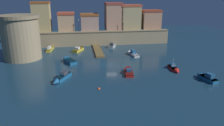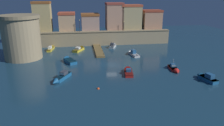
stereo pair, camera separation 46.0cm
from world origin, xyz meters
name	(u,v)px [view 2 (the right image)]	position (x,y,z in m)	size (l,w,h in m)	color
ground_plane	(112,65)	(0.00, 0.00, 0.00)	(120.80, 120.80, 0.00)	#19384C
quay_wall	(102,38)	(0.00, 21.14, 2.31)	(45.20, 2.32, 4.59)	#9E8966
old_town_backdrop	(102,18)	(0.52, 24.77, 8.25)	(42.58, 6.19, 9.58)	tan
fortress_tower	(22,37)	(-21.90, 8.78, 5.65)	(10.04, 10.04, 11.18)	#9E8966
pier_dock	(98,50)	(-1.96, 13.09, 0.24)	(2.27, 14.08, 0.70)	brown
quay_lamp_0	(79,24)	(-7.12, 21.14, 7.08)	(0.32, 0.32, 3.80)	black
quay_lamp_1	(124,24)	(7.27, 21.14, 6.65)	(0.32, 0.32, 3.05)	black
moored_boat_0	(80,49)	(-7.35, 14.99, 0.43)	(4.10, 5.99, 1.70)	gold
moored_boat_1	(69,60)	(-10.18, 3.73, 0.43)	(3.94, 5.48, 1.76)	#195689
moored_boat_2	(113,45)	(3.14, 17.87, 0.46)	(3.24, 5.08, 1.92)	silver
moored_boat_3	(51,48)	(-15.94, 17.28, 0.43)	(1.92, 6.84, 1.56)	gold
moored_boat_4	(61,78)	(-11.18, -7.95, 0.52)	(3.86, 5.79, 1.67)	#195689
moored_boat_5	(128,71)	(2.73, -5.91, 0.35)	(2.34, 5.66, 1.65)	red
moored_boat_6	(174,69)	(13.11, -6.14, 0.33)	(1.95, 5.22, 2.76)	red
moored_boat_7	(206,77)	(16.84, -12.22, 0.52)	(2.56, 5.16, 1.95)	#195689
moored_boat_8	(133,53)	(7.16, 8.10, 0.41)	(2.37, 6.11, 2.23)	white
mooring_buoy_0	(98,89)	(-4.39, -13.22, 0.00)	(0.52, 0.52, 0.52)	#EA4C19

